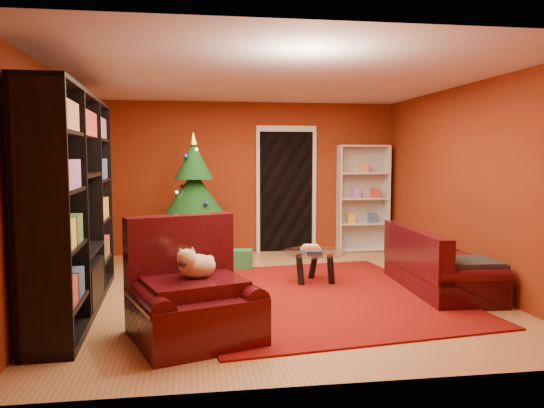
{
  "coord_description": "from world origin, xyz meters",
  "views": [
    {
      "loc": [
        -1.01,
        -6.39,
        1.66
      ],
      "look_at": [
        0.0,
        0.4,
        1.05
      ],
      "focal_mm": 35.0,
      "sensor_mm": 36.0,
      "label": 1
    }
  ],
  "objects": [
    {
      "name": "dog",
      "position": [
        -0.99,
        -1.57,
        0.67
      ],
      "size": [
        0.48,
        0.41,
        0.29
      ],
      "primitive_type": null,
      "rotation": [
        0.0,
        0.0,
        0.33
      ],
      "color": "beige",
      "rests_on": "armchair"
    },
    {
      "name": "doorway",
      "position": [
        0.6,
        2.73,
        1.05
      ],
      "size": [
        1.06,
        0.6,
        2.16
      ],
      "primitive_type": null,
      "color": "black",
      "rests_on": "floor"
    },
    {
      "name": "white_bookshelf",
      "position": [
        1.95,
        2.57,
        0.93
      ],
      "size": [
        0.89,
        0.34,
        1.92
      ],
      "primitive_type": null,
      "rotation": [
        0.0,
        0.0,
        -0.02
      ],
      "color": "white",
      "rests_on": "floor"
    },
    {
      "name": "christmas_tree",
      "position": [
        -1.0,
        1.67,
        0.99
      ],
      "size": [
        1.26,
        1.26,
        2.04
      ],
      "primitive_type": null,
      "rotation": [
        0.0,
        0.0,
        -0.1
      ],
      "color": "black",
      "rests_on": "floor"
    },
    {
      "name": "rug",
      "position": [
        0.43,
        -0.32,
        0.01
      ],
      "size": [
        3.4,
        3.82,
        0.02
      ],
      "primitive_type": "cube",
      "rotation": [
        0.0,
        0.0,
        0.13
      ],
      "color": "maroon",
      "rests_on": "floor"
    },
    {
      "name": "coffee_table",
      "position": [
        0.56,
        0.31,
        0.22
      ],
      "size": [
        0.95,
        0.95,
        0.52
      ],
      "primitive_type": null,
      "rotation": [
        0.0,
        0.0,
        -0.16
      ],
      "color": "gray",
      "rests_on": "rug"
    },
    {
      "name": "media_unit",
      "position": [
        -2.27,
        -0.51,
        1.16
      ],
      "size": [
        0.58,
        3.05,
        2.33
      ],
      "primitive_type": null,
      "rotation": [
        0.0,
        0.0,
        0.04
      ],
      "color": "black",
      "rests_on": "floor"
    },
    {
      "name": "wall_right",
      "position": [
        2.52,
        0.0,
        1.3
      ],
      "size": [
        0.05,
        5.5,
        2.6
      ],
      "primitive_type": "cube",
      "color": "maroon",
      "rests_on": "ground"
    },
    {
      "name": "sofa",
      "position": [
        2.02,
        -0.28,
        0.4
      ],
      "size": [
        0.92,
        1.89,
        0.8
      ],
      "primitive_type": null,
      "rotation": [
        0.0,
        0.0,
        1.53
      ],
      "color": "black",
      "rests_on": "rug"
    },
    {
      "name": "wall_left",
      "position": [
        -2.52,
        0.0,
        1.3
      ],
      "size": [
        0.05,
        5.5,
        2.6
      ],
      "primitive_type": "cube",
      "color": "maroon",
      "rests_on": "ground"
    },
    {
      "name": "ceiling",
      "position": [
        0.0,
        0.0,
        2.62
      ],
      "size": [
        5.0,
        5.5,
        0.05
      ],
      "primitive_type": "cube",
      "color": "silver",
      "rests_on": "wall_back"
    },
    {
      "name": "acrylic_chair",
      "position": [
        -0.71,
        1.56,
        0.44
      ],
      "size": [
        0.48,
        0.52,
        0.89
      ],
      "primitive_type": null,
      "rotation": [
        0.0,
        0.0,
        -0.06
      ],
      "color": "#66605B",
      "rests_on": "rug"
    },
    {
      "name": "wall_back",
      "position": [
        0.0,
        2.77,
        1.3
      ],
      "size": [
        5.0,
        0.05,
        2.6
      ],
      "primitive_type": "cube",
      "color": "maroon",
      "rests_on": "ground"
    },
    {
      "name": "gift_box_red",
      "position": [
        -1.4,
        2.41,
        0.1
      ],
      "size": [
        0.26,
        0.26,
        0.19
      ],
      "primitive_type": "cube",
      "rotation": [
        0.0,
        0.0,
        -0.43
      ],
      "color": "maroon",
      "rests_on": "floor"
    },
    {
      "name": "floor",
      "position": [
        0.0,
        0.0,
        -0.03
      ],
      "size": [
        5.0,
        5.5,
        0.05
      ],
      "primitive_type": "cube",
      "color": "#AC7645",
      "rests_on": "ground"
    },
    {
      "name": "armchair",
      "position": [
        -1.02,
        -1.63,
        0.45
      ],
      "size": [
        1.45,
        1.45,
        0.89
      ],
      "primitive_type": null,
      "rotation": [
        0.0,
        0.0,
        0.33
      ],
      "color": "black",
      "rests_on": "rug"
    },
    {
      "name": "gift_box_green",
      "position": [
        -0.3,
        1.36,
        0.14
      ],
      "size": [
        0.33,
        0.33,
        0.28
      ],
      "primitive_type": "cube",
      "rotation": [
        0.0,
        0.0,
        -0.16
      ],
      "color": "#216F35",
      "rests_on": "floor"
    }
  ]
}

